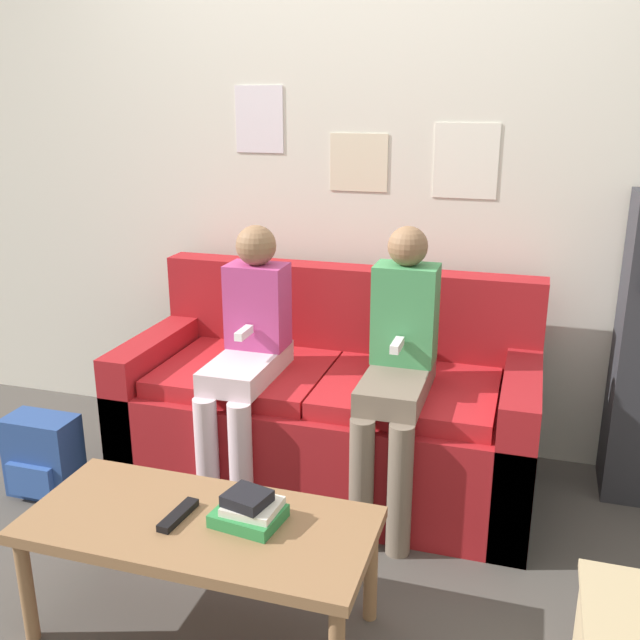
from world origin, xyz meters
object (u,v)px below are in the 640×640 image
at_px(coffee_table, 199,533).
at_px(person_left, 247,350).
at_px(backpack, 43,456).
at_px(couch, 329,413).
at_px(tv_remote, 178,515).
at_px(person_right, 398,364).

bearing_deg(coffee_table, person_left, 102.23).
height_order(coffee_table, backpack, coffee_table).
distance_m(couch, backpack, 1.20).
bearing_deg(coffee_table, backpack, 151.53).
bearing_deg(tv_remote, backpack, 154.87).
bearing_deg(backpack, tv_remote, -30.49).
relative_size(person_left, backpack, 3.24).
bearing_deg(person_right, couch, 149.67).
relative_size(person_left, person_right, 0.98).
xyz_separation_m(person_left, tv_remote, (0.12, -0.83, -0.23)).
bearing_deg(backpack, person_left, 19.12).
xyz_separation_m(coffee_table, tv_remote, (-0.06, -0.01, 0.05)).
bearing_deg(person_left, person_right, 0.20).
bearing_deg(couch, person_left, -146.58).
height_order(person_left, tv_remote, person_left).
xyz_separation_m(person_left, backpack, (-0.81, -0.28, -0.46)).
bearing_deg(person_right, tv_remote, -120.86).
xyz_separation_m(coffee_table, backpack, (-0.99, 0.53, -0.18)).
xyz_separation_m(tv_remote, backpack, (-0.92, 0.54, -0.23)).
bearing_deg(person_right, backpack, -168.73).
distance_m(person_left, backpack, 0.97).
height_order(couch, person_right, person_right).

